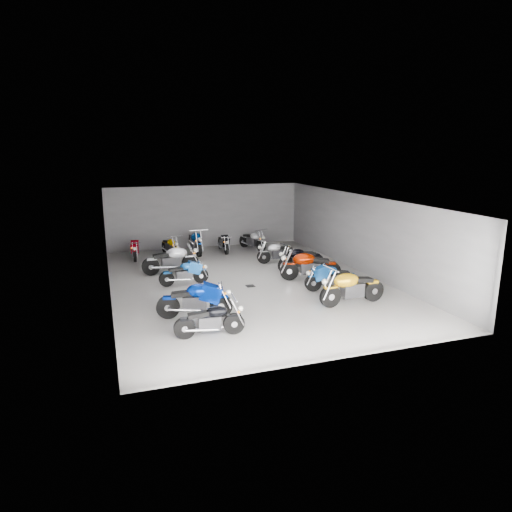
{
  "coord_description": "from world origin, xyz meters",
  "views": [
    {
      "loc": [
        -5.08,
        -16.09,
        5.04
      ],
      "look_at": [
        0.42,
        0.07,
        1.0
      ],
      "focal_mm": 32.0,
      "sensor_mm": 36.0,
      "label": 1
    }
  ],
  "objects_px": {
    "motorcycle_left_b": "(196,300)",
    "motorcycle_back_d": "(223,243)",
    "motorcycle_left_f": "(172,260)",
    "motorcycle_right_b": "(352,288)",
    "motorcycle_right_f": "(278,252)",
    "motorcycle_back_a": "(135,249)",
    "motorcycle_back_b": "(170,246)",
    "motorcycle_left_a": "(210,320)",
    "motorcycle_back_e": "(253,240)",
    "motorcycle_back_c": "(195,242)",
    "motorcycle_right_c": "(332,278)",
    "motorcycle_left_e": "(184,273)",
    "motorcycle_right_d": "(310,266)",
    "drain_grate": "(250,286)",
    "motorcycle_right_e": "(301,259)"
  },
  "relations": [
    {
      "from": "motorcycle_left_b",
      "to": "motorcycle_back_d",
      "type": "distance_m",
      "value": 9.08
    },
    {
      "from": "motorcycle_left_f",
      "to": "motorcycle_right_b",
      "type": "xyz_separation_m",
      "value": [
        5.03,
        -5.78,
        0.01
      ]
    },
    {
      "from": "motorcycle_right_f",
      "to": "motorcycle_back_a",
      "type": "bearing_deg",
      "value": 72.34
    },
    {
      "from": "motorcycle_back_a",
      "to": "motorcycle_back_b",
      "type": "distance_m",
      "value": 1.63
    },
    {
      "from": "motorcycle_left_a",
      "to": "motorcycle_back_e",
      "type": "relative_size",
      "value": 1.01
    },
    {
      "from": "motorcycle_left_f",
      "to": "motorcycle_back_e",
      "type": "relative_size",
      "value": 1.22
    },
    {
      "from": "motorcycle_back_b",
      "to": "motorcycle_back_c",
      "type": "distance_m",
      "value": 1.26
    },
    {
      "from": "motorcycle_right_f",
      "to": "motorcycle_right_c",
      "type": "bearing_deg",
      "value": -167.87
    },
    {
      "from": "motorcycle_left_b",
      "to": "motorcycle_right_b",
      "type": "distance_m",
      "value": 5.13
    },
    {
      "from": "motorcycle_right_f",
      "to": "motorcycle_back_d",
      "type": "xyz_separation_m",
      "value": [
        -1.76,
        2.99,
        -0.03
      ]
    },
    {
      "from": "motorcycle_left_e",
      "to": "motorcycle_back_c",
      "type": "xyz_separation_m",
      "value": [
        1.45,
        5.11,
        0.11
      ]
    },
    {
      "from": "motorcycle_left_e",
      "to": "motorcycle_right_d",
      "type": "bearing_deg",
      "value": 76.69
    },
    {
      "from": "motorcycle_back_d",
      "to": "motorcycle_back_b",
      "type": "bearing_deg",
      "value": 1.15
    },
    {
      "from": "motorcycle_left_b",
      "to": "motorcycle_left_e",
      "type": "distance_m",
      "value": 3.56
    },
    {
      "from": "motorcycle_left_f",
      "to": "motorcycle_back_b",
      "type": "xyz_separation_m",
      "value": [
        0.41,
        3.22,
        -0.1
      ]
    },
    {
      "from": "motorcycle_back_d",
      "to": "motorcycle_right_c",
      "type": "bearing_deg",
      "value": 107.2
    },
    {
      "from": "motorcycle_left_b",
      "to": "motorcycle_back_d",
      "type": "relative_size",
      "value": 1.2
    },
    {
      "from": "drain_grate",
      "to": "motorcycle_back_c",
      "type": "relative_size",
      "value": 0.14
    },
    {
      "from": "motorcycle_back_e",
      "to": "motorcycle_back_b",
      "type": "bearing_deg",
      "value": -19.34
    },
    {
      "from": "motorcycle_right_c",
      "to": "motorcycle_left_f",
      "type": "bearing_deg",
      "value": 63.27
    },
    {
      "from": "motorcycle_right_e",
      "to": "motorcycle_right_f",
      "type": "distance_m",
      "value": 1.62
    },
    {
      "from": "motorcycle_right_c",
      "to": "motorcycle_right_b",
      "type": "bearing_deg",
      "value": -170.21
    },
    {
      "from": "motorcycle_back_c",
      "to": "motorcycle_back_d",
      "type": "relative_size",
      "value": 1.24
    },
    {
      "from": "motorcycle_back_a",
      "to": "motorcycle_right_d",
      "type": "bearing_deg",
      "value": 143.19
    },
    {
      "from": "motorcycle_left_b",
      "to": "motorcycle_left_f",
      "type": "bearing_deg",
      "value": -167.03
    },
    {
      "from": "motorcycle_left_b",
      "to": "motorcycle_right_d",
      "type": "xyz_separation_m",
      "value": [
        5.03,
        2.58,
        0.02
      ]
    },
    {
      "from": "drain_grate",
      "to": "motorcycle_back_b",
      "type": "height_order",
      "value": "motorcycle_back_b"
    },
    {
      "from": "motorcycle_right_c",
      "to": "motorcycle_back_a",
      "type": "bearing_deg",
      "value": 53.58
    },
    {
      "from": "motorcycle_right_b",
      "to": "motorcycle_right_f",
      "type": "xyz_separation_m",
      "value": [
        -0.22,
        5.99,
        -0.09
      ]
    },
    {
      "from": "motorcycle_left_f",
      "to": "motorcycle_left_b",
      "type": "bearing_deg",
      "value": -3.07
    },
    {
      "from": "motorcycle_left_b",
      "to": "motorcycle_left_e",
      "type": "height_order",
      "value": "motorcycle_left_b"
    },
    {
      "from": "motorcycle_right_e",
      "to": "motorcycle_back_c",
      "type": "height_order",
      "value": "motorcycle_back_c"
    },
    {
      "from": "motorcycle_right_b",
      "to": "motorcycle_back_a",
      "type": "bearing_deg",
      "value": 31.82
    },
    {
      "from": "motorcycle_right_e",
      "to": "motorcycle_back_e",
      "type": "height_order",
      "value": "motorcycle_right_e"
    },
    {
      "from": "motorcycle_right_b",
      "to": "motorcycle_back_a",
      "type": "height_order",
      "value": "motorcycle_right_b"
    },
    {
      "from": "drain_grate",
      "to": "motorcycle_back_a",
      "type": "bearing_deg",
      "value": 122.3
    },
    {
      "from": "motorcycle_back_b",
      "to": "motorcycle_back_c",
      "type": "relative_size",
      "value": 0.81
    },
    {
      "from": "motorcycle_left_a",
      "to": "motorcycle_back_d",
      "type": "bearing_deg",
      "value": 167.87
    },
    {
      "from": "motorcycle_back_b",
      "to": "motorcycle_back_e",
      "type": "distance_m",
      "value": 4.19
    },
    {
      "from": "motorcycle_left_a",
      "to": "motorcycle_right_e",
      "type": "bearing_deg",
      "value": 141.43
    },
    {
      "from": "motorcycle_left_b",
      "to": "motorcycle_right_c",
      "type": "height_order",
      "value": "motorcycle_left_b"
    },
    {
      "from": "motorcycle_left_a",
      "to": "motorcycle_right_c",
      "type": "height_order",
      "value": "motorcycle_right_c"
    },
    {
      "from": "motorcycle_right_b",
      "to": "motorcycle_back_c",
      "type": "bearing_deg",
      "value": 17.09
    },
    {
      "from": "motorcycle_left_b",
      "to": "motorcycle_right_d",
      "type": "bearing_deg",
      "value": 130.99
    },
    {
      "from": "motorcycle_right_e",
      "to": "motorcycle_right_f",
      "type": "relative_size",
      "value": 1.08
    },
    {
      "from": "motorcycle_right_e",
      "to": "motorcycle_right_b",
      "type": "bearing_deg",
      "value": 171.84
    },
    {
      "from": "motorcycle_right_e",
      "to": "drain_grate",
      "type": "bearing_deg",
      "value": 111.39
    },
    {
      "from": "motorcycle_right_d",
      "to": "motorcycle_right_f",
      "type": "distance_m",
      "value": 2.96
    },
    {
      "from": "motorcycle_right_c",
      "to": "motorcycle_right_d",
      "type": "height_order",
      "value": "motorcycle_right_d"
    },
    {
      "from": "motorcycle_right_b",
      "to": "motorcycle_right_c",
      "type": "xyz_separation_m",
      "value": [
        0.08,
        1.54,
        -0.09
      ]
    }
  ]
}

